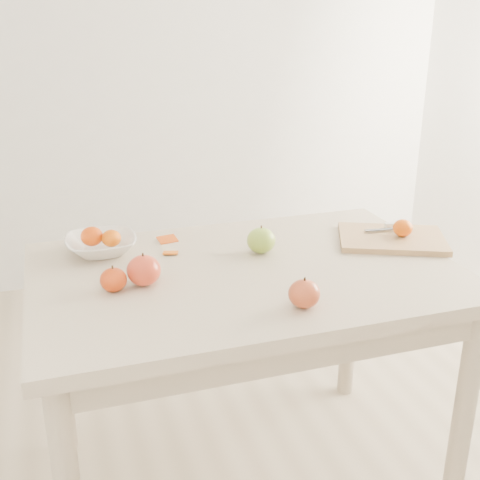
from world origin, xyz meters
name	(u,v)px	position (x,y,z in m)	size (l,w,h in m)	color
ground	(245,478)	(0.00, 0.00, 0.00)	(3.50, 3.50, 0.00)	#C6B293
table	(245,300)	(0.00, 0.00, 0.65)	(1.20, 0.80, 0.75)	beige
cutting_board	(392,239)	(0.51, 0.07, 0.76)	(0.33, 0.24, 0.02)	tan
board_tangerine	(403,228)	(0.54, 0.06, 0.80)	(0.06, 0.06, 0.05)	#D34C07
fruit_bowl	(101,245)	(-0.38, 0.25, 0.78)	(0.21, 0.21, 0.05)	white
bowl_tangerine_near	(92,236)	(-0.40, 0.26, 0.80)	(0.07, 0.07, 0.06)	#D95007
bowl_tangerine_far	(111,238)	(-0.35, 0.24, 0.80)	(0.06, 0.06, 0.05)	orange
orange_peel_a	(167,241)	(-0.17, 0.29, 0.75)	(0.06, 0.04, 0.00)	#C5460D
orange_peel_b	(171,253)	(-0.18, 0.18, 0.75)	(0.04, 0.04, 0.00)	#D8600F
paring_knife	(393,225)	(0.56, 0.14, 0.78)	(0.17, 0.05, 0.01)	white
apple_green	(261,240)	(0.08, 0.10, 0.79)	(0.09, 0.09, 0.08)	#5F9322
apple_red_e	(304,294)	(0.06, -0.27, 0.79)	(0.08, 0.08, 0.07)	maroon
apple_red_b	(144,270)	(-0.29, -0.02, 0.79)	(0.09, 0.09, 0.08)	#A60715
apple_red_d	(113,280)	(-0.37, -0.03, 0.78)	(0.07, 0.07, 0.06)	#A60701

